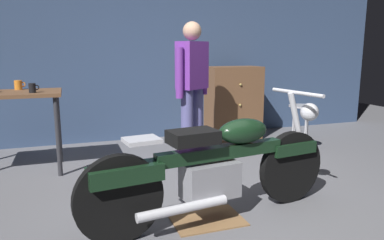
# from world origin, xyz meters

# --- Properties ---
(ground_plane) EXTENTS (12.00, 12.00, 0.00)m
(ground_plane) POSITION_xyz_m (0.00, 0.00, 0.00)
(ground_plane) COLOR slate
(back_wall) EXTENTS (8.00, 0.12, 3.10)m
(back_wall) POSITION_xyz_m (0.00, 2.80, 1.55)
(back_wall) COLOR #384C70
(back_wall) RESTS_ON ground_plane
(motorcycle) EXTENTS (2.18, 0.68, 1.00)m
(motorcycle) POSITION_xyz_m (-0.13, -0.16, 0.45)
(motorcycle) COLOR black
(motorcycle) RESTS_ON ground_plane
(person_standing) EXTENTS (0.49, 0.39, 1.67)m
(person_standing) POSITION_xyz_m (0.22, 1.47, 0.93)
(person_standing) COLOR #585793
(person_standing) RESTS_ON ground_plane
(shop_stool) EXTENTS (0.32, 0.32, 0.64)m
(shop_stool) POSITION_xyz_m (1.64, 1.25, 0.50)
(shop_stool) COLOR #B2B2B7
(shop_stool) RESTS_ON ground_plane
(wooden_dresser) EXTENTS (0.80, 0.47, 1.10)m
(wooden_dresser) POSITION_xyz_m (1.18, 2.30, 0.55)
(wooden_dresser) COLOR brown
(wooden_dresser) RESTS_ON ground_plane
(drip_tray) EXTENTS (0.56, 0.40, 0.01)m
(drip_tray) POSITION_xyz_m (-0.21, -0.16, 0.01)
(drip_tray) COLOR olive
(drip_tray) RESTS_ON ground_plane
(mug_orange_travel) EXTENTS (0.12, 0.08, 0.10)m
(mug_orange_travel) POSITION_xyz_m (-1.72, 1.83, 0.95)
(mug_orange_travel) COLOR orange
(mug_orange_travel) RESTS_ON workbench
(mug_black_matte) EXTENTS (0.10, 0.07, 0.10)m
(mug_black_matte) POSITION_xyz_m (-1.55, 1.44, 0.95)
(mug_black_matte) COLOR black
(mug_black_matte) RESTS_ON workbench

